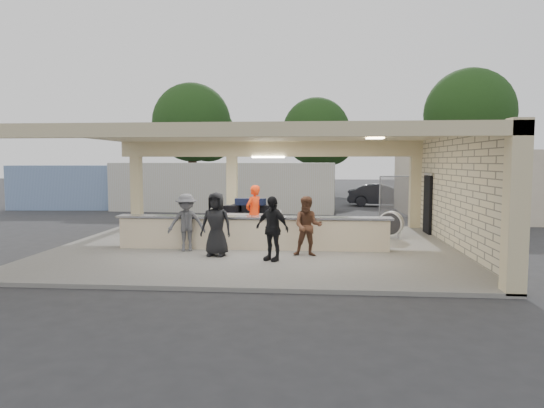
# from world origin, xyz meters

# --- Properties ---
(ground) EXTENTS (120.00, 120.00, 0.00)m
(ground) POSITION_xyz_m (0.00, 0.00, 0.00)
(ground) COLOR #2A2A2C
(ground) RESTS_ON ground
(pavilion) EXTENTS (12.01, 10.00, 3.55)m
(pavilion) POSITION_xyz_m (0.21, 0.66, 1.35)
(pavilion) COLOR slate
(pavilion) RESTS_ON ground
(baggage_counter) EXTENTS (8.20, 0.58, 0.98)m
(baggage_counter) POSITION_xyz_m (0.00, -0.50, 0.59)
(baggage_counter) COLOR beige
(baggage_counter) RESTS_ON pavilion
(luggage_cart) EXTENTS (2.34, 1.57, 1.30)m
(luggage_cart) POSITION_xyz_m (-0.59, 2.19, 0.80)
(luggage_cart) COLOR silver
(luggage_cart) RESTS_ON pavilion
(drum_fan) EXTENTS (0.86, 0.63, 0.92)m
(drum_fan) POSITION_xyz_m (4.44, 1.89, 0.59)
(drum_fan) COLOR silver
(drum_fan) RESTS_ON pavilion
(baggage_handler) EXTENTS (0.68, 0.76, 1.84)m
(baggage_handler) POSITION_xyz_m (-0.14, 0.90, 1.02)
(baggage_handler) COLOR #F2340C
(baggage_handler) RESTS_ON pavilion
(passenger_a) EXTENTS (0.82, 0.39, 1.65)m
(passenger_a) POSITION_xyz_m (1.65, -1.47, 0.93)
(passenger_a) COLOR brown
(passenger_a) RESTS_ON pavilion
(passenger_b) EXTENTS (1.05, 0.81, 1.70)m
(passenger_b) POSITION_xyz_m (0.72, -2.16, 0.95)
(passenger_b) COLOR black
(passenger_b) RESTS_ON pavilion
(passenger_c) EXTENTS (1.14, 0.62, 1.67)m
(passenger_c) POSITION_xyz_m (-1.88, -1.00, 0.94)
(passenger_c) COLOR #4B4C50
(passenger_c) RESTS_ON pavilion
(passenger_d) EXTENTS (0.90, 0.46, 1.77)m
(passenger_d) POSITION_xyz_m (-0.87, -1.66, 0.98)
(passenger_d) COLOR black
(passenger_d) RESTS_ON pavilion
(car_white_a) EXTENTS (5.40, 3.94, 1.40)m
(car_white_a) POSITION_xyz_m (9.30, 12.37, 0.70)
(car_white_a) COLOR silver
(car_white_a) RESTS_ON ground
(car_white_b) EXTENTS (4.82, 2.76, 1.44)m
(car_white_b) POSITION_xyz_m (12.31, 14.25, 0.72)
(car_white_b) COLOR silver
(car_white_b) RESTS_ON ground
(car_dark) EXTENTS (4.24, 2.00, 1.36)m
(car_dark) POSITION_xyz_m (5.98, 15.01, 0.68)
(car_dark) COLOR black
(car_dark) RESTS_ON ground
(container_white) EXTENTS (12.30, 3.17, 2.64)m
(container_white) POSITION_xyz_m (-3.16, 11.46, 1.32)
(container_white) COLOR beige
(container_white) RESTS_ON ground
(container_blue) EXTENTS (9.72, 3.02, 2.49)m
(container_blue) POSITION_xyz_m (-10.54, 12.15, 1.24)
(container_blue) COLOR #7A96C4
(container_blue) RESTS_ON ground
(fence) EXTENTS (12.06, 0.06, 2.03)m
(fence) POSITION_xyz_m (11.00, 9.00, 1.05)
(fence) COLOR gray
(fence) RESTS_ON ground
(tree_left) EXTENTS (6.60, 6.30, 9.00)m
(tree_left) POSITION_xyz_m (-7.68, 24.16, 5.59)
(tree_left) COLOR #382619
(tree_left) RESTS_ON ground
(tree_mid) EXTENTS (6.00, 5.60, 8.00)m
(tree_mid) POSITION_xyz_m (2.32, 26.16, 4.96)
(tree_mid) COLOR #382619
(tree_mid) RESTS_ON ground
(tree_right) EXTENTS (7.20, 7.00, 10.00)m
(tree_right) POSITION_xyz_m (14.32, 25.16, 6.21)
(tree_right) COLOR #382619
(tree_right) RESTS_ON ground
(adjacent_building) EXTENTS (6.00, 8.00, 3.20)m
(adjacent_building) POSITION_xyz_m (9.50, 10.00, 1.60)
(adjacent_building) COLOR beige
(adjacent_building) RESTS_ON ground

